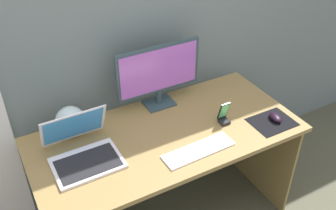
% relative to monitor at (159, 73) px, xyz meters
% --- Properties ---
extents(wall_back, '(6.00, 0.04, 2.50)m').
position_rel_monitor_xyz_m(wall_back, '(-0.10, 0.18, 0.29)').
color(wall_back, slate).
rests_on(wall_back, ground_plane).
extents(desk, '(1.52, 0.72, 0.74)m').
position_rel_monitor_xyz_m(desk, '(-0.10, -0.27, -0.37)').
color(desk, olive).
rests_on(desk, ground_plane).
extents(monitor, '(0.53, 0.14, 0.40)m').
position_rel_monitor_xyz_m(monitor, '(0.00, 0.00, 0.00)').
color(monitor, '#2E4248').
rests_on(monitor, desk).
extents(laptop, '(0.35, 0.36, 0.24)m').
position_rel_monitor_xyz_m(laptop, '(-0.57, -0.24, -0.17)').
color(laptop, silver).
rests_on(laptop, desk).
extents(fishbowl, '(0.17, 0.17, 0.17)m').
position_rel_monitor_xyz_m(fishbowl, '(-0.56, -0.02, -0.14)').
color(fishbowl, silver).
rests_on(fishbowl, desk).
extents(keyboard_external, '(0.41, 0.13, 0.01)m').
position_rel_monitor_xyz_m(keyboard_external, '(-0.02, -0.49, -0.22)').
color(keyboard_external, white).
rests_on(keyboard_external, desk).
extents(mousepad, '(0.25, 0.20, 0.00)m').
position_rel_monitor_xyz_m(mousepad, '(0.49, -0.48, -0.22)').
color(mousepad, black).
rests_on(mousepad, desk).
extents(mouse, '(0.08, 0.11, 0.04)m').
position_rel_monitor_xyz_m(mouse, '(0.52, -0.47, -0.20)').
color(mouse, black).
rests_on(mouse, mousepad).
extents(phone_in_dock, '(0.06, 0.06, 0.14)m').
position_rel_monitor_xyz_m(phone_in_dock, '(0.24, -0.35, -0.17)').
color(phone_in_dock, black).
rests_on(phone_in_dock, desk).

